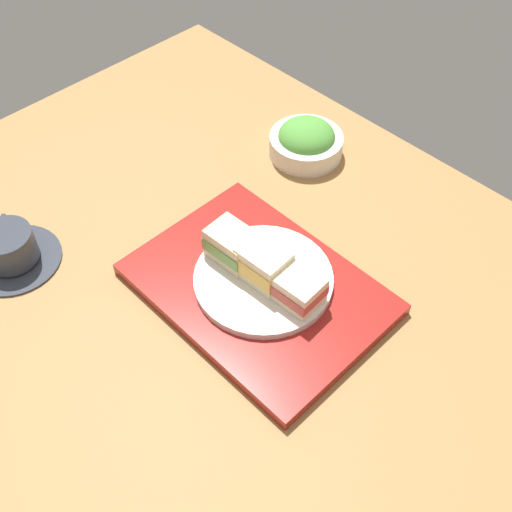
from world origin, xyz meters
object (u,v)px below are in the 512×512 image
at_px(sandwich_near, 297,288).
at_px(sandwich_middle, 264,264).
at_px(sandwich_far, 232,245).
at_px(salad_bowl, 306,141).
at_px(coffee_cup, 10,249).
at_px(sandwich_plate, 263,279).

height_order(sandwich_near, sandwich_middle, sandwich_middle).
distance_m(sandwich_far, salad_bowl, 0.31).
bearing_deg(coffee_cup, sandwich_middle, -142.98).
height_order(sandwich_far, salad_bowl, sandwich_far).
relative_size(sandwich_near, coffee_cup, 0.51).
bearing_deg(sandwich_plate, sandwich_far, 5.21).
distance_m(sandwich_middle, sandwich_far, 0.06).
xyz_separation_m(sandwich_plate, coffee_cup, (0.32, 0.24, 0.00)).
distance_m(sandwich_plate, coffee_cup, 0.40).
relative_size(sandwich_plate, sandwich_near, 2.78).
distance_m(sandwich_plate, sandwich_near, 0.07).
distance_m(sandwich_far, coffee_cup, 0.35).
relative_size(sandwich_near, salad_bowl, 0.56).
xyz_separation_m(sandwich_plate, sandwich_far, (0.06, 0.01, 0.03)).
relative_size(sandwich_plate, sandwich_middle, 2.74).
height_order(sandwich_near, sandwich_far, sandwich_far).
xyz_separation_m(sandwich_near, coffee_cup, (0.38, 0.25, -0.03)).
bearing_deg(sandwich_near, salad_bowl, -49.86).
bearing_deg(sandwich_middle, sandwich_near, -174.79).
height_order(sandwich_middle, salad_bowl, sandwich_middle).
height_order(salad_bowl, coffee_cup, salad_bowl).
bearing_deg(sandwich_far, coffee_cup, 42.32).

